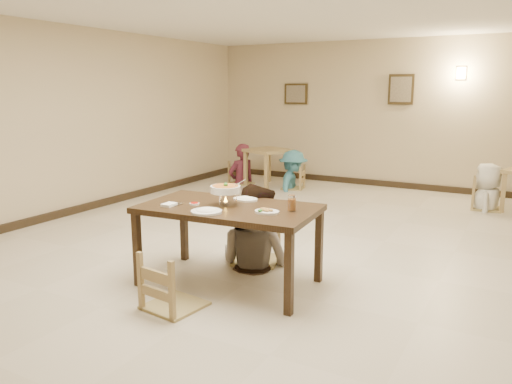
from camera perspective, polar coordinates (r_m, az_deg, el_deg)
The scene contains 26 objects.
floor at distance 6.22m, azimuth 3.76°, elevation -7.17°, with size 10.00×10.00×0.00m, color beige.
wall_back at distance 10.64m, azimuth 15.61°, elevation 8.53°, with size 10.00×10.00×0.00m, color #C9B48F.
wall_left at distance 8.42m, azimuth -21.75°, elevation 7.41°, with size 10.00×10.00×0.00m, color #C9B48F.
baseboard_back at distance 10.78m, azimuth 15.15°, elevation 0.87°, with size 8.00×0.06×0.12m, color black.
baseboard_left at distance 8.60m, azimuth -20.90°, elevation -2.18°, with size 0.06×10.00×0.12m, color black.
picture_a at distance 11.31m, azimuth 4.58°, elevation 11.11°, with size 0.55×0.04×0.45m.
picture_b at distance 10.56m, azimuth 16.24°, elevation 11.20°, with size 0.50×0.04×0.60m.
wall_sconce at distance 10.38m, azimuth 22.40°, elevation 12.45°, with size 0.16×0.05×0.22m, color #FFD88C.
main_table at distance 5.12m, azimuth -3.14°, elevation -2.49°, with size 1.86×1.14×0.84m.
chair_far at distance 5.83m, azimuth 0.09°, elevation -2.84°, with size 0.51×0.51×1.09m.
chair_near at distance 4.68m, azimuth -9.45°, elevation -7.02°, with size 0.49×0.49×1.04m.
main_diner at distance 5.63m, azimuth -0.16°, elevation 0.91°, with size 0.93×0.72×1.91m, color gray.
curry_warmer at distance 5.11m, azimuth -3.51°, elevation 0.30°, with size 0.35×0.31×0.28m.
rice_plate_far at distance 5.35m, azimuth -1.21°, elevation -0.80°, with size 0.27×0.27×0.06m.
rice_plate_near at distance 4.83m, azimuth -5.69°, elevation -2.20°, with size 0.30×0.30×0.07m.
fried_plate at distance 4.80m, azimuth 1.23°, elevation -2.19°, with size 0.25×0.25×0.05m.
chili_dish at distance 5.18m, azimuth -7.07°, elevation -1.34°, with size 0.10×0.10×0.02m.
napkin_cutlery at distance 5.16m, azimuth -9.86°, elevation -1.43°, with size 0.14×0.23×0.03m.
drink_glass at distance 4.88m, azimuth 4.11°, elevation -1.32°, with size 0.08×0.08×0.16m.
bg_table_left at distance 10.46m, azimuth 1.35°, elevation 4.18°, with size 1.00×1.00×0.78m.
bg_chair_ll at distance 10.72m, azimuth -1.70°, elevation 3.36°, with size 0.43×0.43×0.92m.
bg_chair_lr at distance 10.19m, azimuth 4.27°, elevation 2.89°, with size 0.43×0.43×0.91m.
bg_chair_rl at distance 9.27m, azimuth 25.03°, elevation 1.21°, with size 0.47×0.47×1.00m.
bg_diner_a at distance 10.66m, azimuth -1.71°, elevation 5.55°, with size 0.63×0.42×1.73m, color #581F2F.
bg_diner_b at distance 10.15m, azimuth 4.30°, elevation 4.80°, with size 1.03×0.59×1.59m, color teal.
bg_diner_c at distance 9.22m, azimuth 25.19°, elevation 3.00°, with size 0.77×0.50×1.58m, color silver.
Camera 1 is at (2.50, -5.33, 2.01)m, focal length 35.00 mm.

